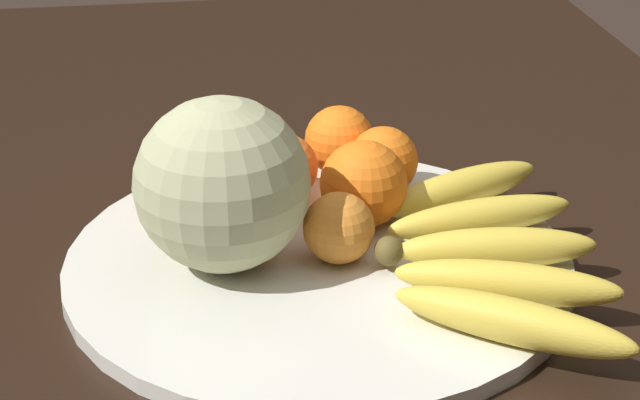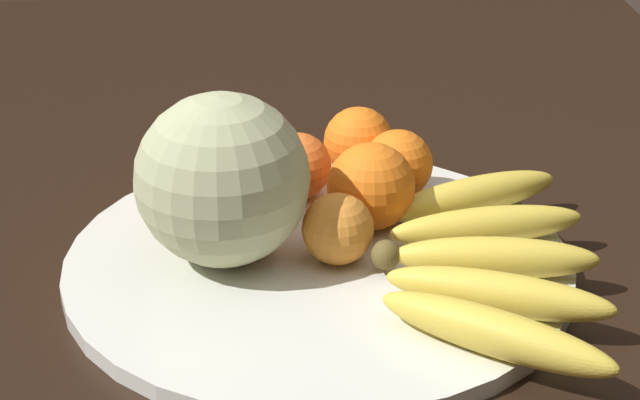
# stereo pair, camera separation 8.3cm
# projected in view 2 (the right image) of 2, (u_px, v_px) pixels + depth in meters

# --- Properties ---
(kitchen_table) EXTENTS (1.44, 0.95, 0.76)m
(kitchen_table) POSITION_uv_depth(u_px,v_px,m) (316.00, 326.00, 0.97)
(kitchen_table) COLOR black
(kitchen_table) RESTS_ON ground_plane
(fruit_bowl) EXTENTS (0.41, 0.41, 0.01)m
(fruit_bowl) POSITION_uv_depth(u_px,v_px,m) (320.00, 263.00, 0.86)
(fruit_bowl) COLOR silver
(fruit_bowl) RESTS_ON kitchen_table
(melon) EXTENTS (0.14, 0.14, 0.14)m
(melon) POSITION_uv_depth(u_px,v_px,m) (222.00, 179.00, 0.82)
(melon) COLOR #B2B789
(melon) RESTS_ON fruit_bowl
(banana_bunch) EXTENTS (0.31, 0.19, 0.03)m
(banana_bunch) POSITION_uv_depth(u_px,v_px,m) (488.00, 259.00, 0.82)
(banana_bunch) COLOR brown
(banana_bunch) RESTS_ON fruit_bowl
(orange_front_left) EXTENTS (0.06, 0.06, 0.06)m
(orange_front_left) POSITION_uv_depth(u_px,v_px,m) (358.00, 142.00, 0.98)
(orange_front_left) COLOR orange
(orange_front_left) RESTS_ON fruit_bowl
(orange_front_right) EXTENTS (0.07, 0.07, 0.07)m
(orange_front_right) POSITION_uv_depth(u_px,v_px,m) (212.00, 162.00, 0.93)
(orange_front_right) COLOR orange
(orange_front_right) RESTS_ON fruit_bowl
(orange_mid_center) EXTENTS (0.06, 0.06, 0.06)m
(orange_mid_center) POSITION_uv_depth(u_px,v_px,m) (398.00, 164.00, 0.94)
(orange_mid_center) COLOR orange
(orange_mid_center) RESTS_ON fruit_bowl
(orange_back_left) EXTENTS (0.07, 0.07, 0.07)m
(orange_back_left) POSITION_uv_depth(u_px,v_px,m) (371.00, 186.00, 0.88)
(orange_back_left) COLOR orange
(orange_back_left) RESTS_ON fruit_bowl
(orange_back_right) EXTENTS (0.06, 0.06, 0.06)m
(orange_back_right) POSITION_uv_depth(u_px,v_px,m) (298.00, 166.00, 0.94)
(orange_back_right) COLOR orange
(orange_back_right) RESTS_ON fruit_bowl
(orange_top_small) EXTENTS (0.06, 0.06, 0.06)m
(orange_top_small) POSITION_uv_depth(u_px,v_px,m) (257.00, 144.00, 0.98)
(orange_top_small) COLOR orange
(orange_top_small) RESTS_ON fruit_bowl
(orange_side_extra) EXTENTS (0.06, 0.06, 0.06)m
(orange_side_extra) POSITION_uv_depth(u_px,v_px,m) (338.00, 229.00, 0.84)
(orange_side_extra) COLOR orange
(orange_side_extra) RESTS_ON fruit_bowl
(produce_tag) EXTENTS (0.10, 0.06, 0.00)m
(produce_tag) POSITION_uv_depth(u_px,v_px,m) (267.00, 193.00, 0.95)
(produce_tag) COLOR white
(produce_tag) RESTS_ON fruit_bowl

